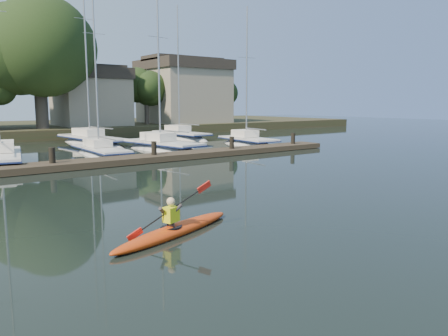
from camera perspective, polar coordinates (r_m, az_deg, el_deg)
ground at (r=13.99m, az=7.20°, el=-6.21°), size 160.00×160.00×0.00m
kayak at (r=12.00m, az=-6.49°, el=-7.82°), size 4.57×2.08×1.48m
dock at (r=25.72m, az=-15.02°, el=0.81°), size 34.00×2.00×1.80m
sailboat_1 at (r=28.49m, az=-27.09°, el=0.07°), size 4.03×9.37×14.89m
sailboat_2 at (r=30.48m, az=-15.82°, el=1.25°), size 2.21×8.34×13.70m
sailboat_3 at (r=32.79m, az=-8.03°, el=1.92°), size 3.59×9.07×14.24m
sailboat_4 at (r=36.41m, az=3.10°, el=2.67°), size 2.93×7.53×12.49m
sailboat_6 at (r=38.78m, az=-16.87°, el=2.67°), size 3.33×11.28×17.67m
sailboat_7 at (r=43.03m, az=-5.67°, el=3.54°), size 2.82×8.82×14.02m
shore at (r=51.18m, az=-24.64°, el=7.46°), size 90.00×25.25×12.75m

